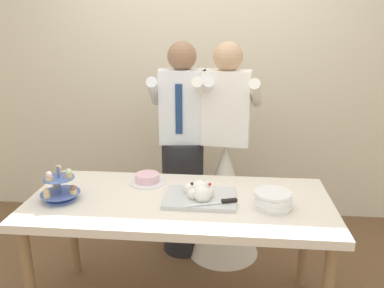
% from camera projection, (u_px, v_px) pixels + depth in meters
% --- Properties ---
extents(rear_wall, '(5.20, 0.10, 2.90)m').
position_uv_depth(rear_wall, '(199.00, 61.00, 3.52)').
color(rear_wall, beige).
rests_on(rear_wall, ground_plane).
extents(dessert_table, '(1.80, 0.80, 0.78)m').
position_uv_depth(dessert_table, '(180.00, 210.00, 2.35)').
color(dessert_table, silver).
rests_on(dessert_table, ground_plane).
extents(cupcake_stand, '(0.23, 0.23, 0.21)m').
position_uv_depth(cupcake_stand, '(60.00, 188.00, 2.30)').
color(cupcake_stand, '#4C66B2').
rests_on(cupcake_stand, dessert_table).
extents(main_cake_tray, '(0.43, 0.32, 0.12)m').
position_uv_depth(main_cake_tray, '(200.00, 194.00, 2.31)').
color(main_cake_tray, silver).
rests_on(main_cake_tray, dessert_table).
extents(plate_stack, '(0.22, 0.22, 0.10)m').
position_uv_depth(plate_stack, '(273.00, 200.00, 2.21)').
color(plate_stack, white).
rests_on(plate_stack, dessert_table).
extents(round_cake, '(0.24, 0.24, 0.06)m').
position_uv_depth(round_cake, '(147.00, 179.00, 2.57)').
color(round_cake, white).
rests_on(round_cake, dessert_table).
extents(person_groom, '(0.51, 0.53, 1.66)m').
position_uv_depth(person_groom, '(183.00, 163.00, 3.02)').
color(person_groom, '#232328').
rests_on(person_groom, ground_plane).
extents(person_bride, '(0.56, 0.56, 1.66)m').
position_uv_depth(person_bride, '(225.00, 185.00, 3.02)').
color(person_bride, white).
rests_on(person_bride, ground_plane).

